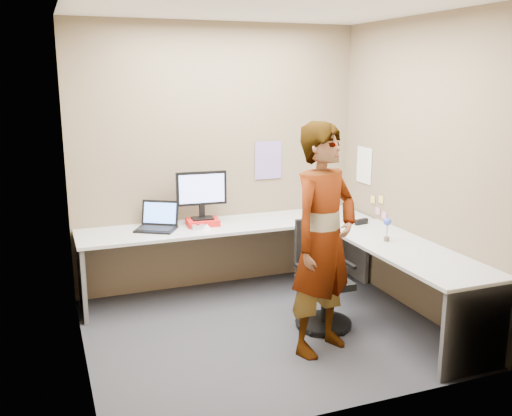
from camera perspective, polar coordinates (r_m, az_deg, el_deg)
name	(u,v)px	position (r m, az deg, el deg)	size (l,w,h in m)	color
ground	(264,331)	(5.10, 0.84, -12.20)	(3.00, 3.00, 0.00)	#29282D
wall_back	(218,158)	(5.89, -3.80, 5.01)	(3.00, 3.00, 0.00)	brown
wall_right	(418,169)	(5.41, 15.87, 3.81)	(2.70, 2.70, 0.00)	brown
wall_left	(74,192)	(4.36, -17.75, 1.52)	(2.70, 2.70, 0.00)	brown
ceiling	(265,6)	(4.63, 0.96, 19.57)	(3.00, 3.00, 0.00)	white
desk	(293,249)	(5.37, 3.68, -4.12)	(2.98, 2.58, 0.73)	#AEAEAE
paper_ream	(203,222)	(5.67, -5.35, -1.41)	(0.31, 0.23, 0.06)	red
monitor	(202,191)	(5.62, -5.46, 1.70)	(0.50, 0.16, 0.47)	black
laptop	(158,222)	(5.58, -9.80, -1.40)	(0.47, 0.45, 0.26)	black
trackball_mouse	(198,227)	(5.53, -5.83, -1.86)	(0.12, 0.08, 0.07)	#B7B7BC
origami	(207,227)	(5.49, -4.95, -1.90)	(0.10, 0.10, 0.06)	white
stapler	(361,222)	(5.77, 10.49, -1.36)	(0.15, 0.04, 0.06)	black
flower	(387,226)	(5.21, 12.99, -1.73)	(0.07, 0.07, 0.22)	brown
calendar_purple	(268,160)	(6.07, 1.23, 4.80)	(0.30, 0.01, 0.40)	#846BB7
calendar_white	(364,165)	(6.15, 10.77, 4.22)	(0.01, 0.28, 0.38)	white
sticky_note_a	(381,200)	(5.92, 12.40, 0.83)	(0.01, 0.07, 0.07)	#F2E059
sticky_note_b	(378,211)	(5.99, 12.08, -0.29)	(0.01, 0.07, 0.07)	pink
sticky_note_c	(384,215)	(5.89, 12.70, -0.73)	(0.01, 0.07, 0.07)	pink
sticky_note_d	(373,199)	(6.05, 11.62, 0.84)	(0.01, 0.07, 0.07)	#F2E059
office_chair	(322,284)	(5.11, 6.57, -7.55)	(0.50, 0.50, 0.93)	black
person	(324,240)	(4.50, 6.77, -3.21)	(0.67, 0.44, 1.85)	#999399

